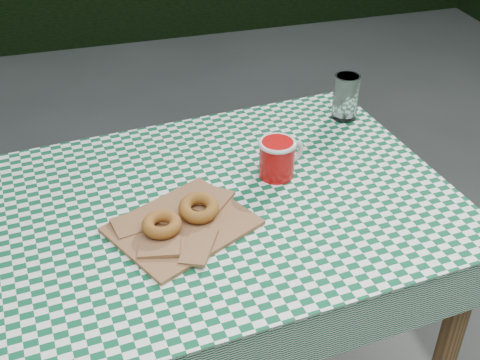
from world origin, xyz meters
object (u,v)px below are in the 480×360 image
coffee_mug (277,159)px  paper_bag (182,225)px  table (205,314)px  drinking_glass (346,97)px

coffee_mug → paper_bag: bearing=-173.5°
table → coffee_mug: (0.22, 0.07, 0.43)m
paper_bag → coffee_mug: 0.32m
paper_bag → drinking_glass: size_ratio=2.22×
table → drinking_glass: drinking_glass is taller
paper_bag → table: bearing=50.7°
table → drinking_glass: 0.75m
table → coffee_mug: size_ratio=6.77×
coffee_mug → table: bearing=177.2°
table → paper_bag: (-0.06, -0.07, 0.39)m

